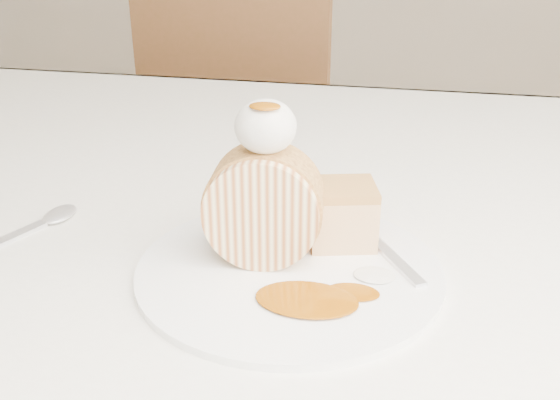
# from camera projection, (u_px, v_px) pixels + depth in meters

# --- Properties ---
(table) EXTENTS (1.40, 0.90, 0.75)m
(table) POSITION_uv_depth(u_px,v_px,m) (284.00, 251.00, 0.73)
(table) COLOR white
(table) RESTS_ON ground
(chair_far) EXTENTS (0.43, 0.43, 0.89)m
(chair_far) POSITION_uv_depth(u_px,v_px,m) (247.00, 150.00, 1.50)
(chair_far) COLOR brown
(chair_far) RESTS_ON ground
(plate) EXTENTS (0.31, 0.31, 0.01)m
(plate) POSITION_uv_depth(u_px,v_px,m) (289.00, 269.00, 0.51)
(plate) COLOR white
(plate) RESTS_ON table
(roulade_slice) EXTENTS (0.10, 0.06, 0.09)m
(roulade_slice) POSITION_uv_depth(u_px,v_px,m) (263.00, 206.00, 0.51)
(roulade_slice) COLOR beige
(roulade_slice) RESTS_ON plate
(cake_chunk) EXTENTS (0.07, 0.06, 0.05)m
(cake_chunk) POSITION_uv_depth(u_px,v_px,m) (342.00, 218.00, 0.54)
(cake_chunk) COLOR #D6A351
(cake_chunk) RESTS_ON plate
(whipped_cream) EXTENTS (0.05, 0.05, 0.04)m
(whipped_cream) POSITION_uv_depth(u_px,v_px,m) (266.00, 126.00, 0.48)
(whipped_cream) COLOR white
(whipped_cream) RESTS_ON roulade_slice
(caramel_drizzle) EXTENTS (0.02, 0.02, 0.01)m
(caramel_drizzle) POSITION_uv_depth(u_px,v_px,m) (265.00, 99.00, 0.46)
(caramel_drizzle) COLOR #844305
(caramel_drizzle) RESTS_ON whipped_cream
(caramel_pool) EXTENTS (0.09, 0.07, 0.00)m
(caramel_pool) POSITION_uv_depth(u_px,v_px,m) (307.00, 299.00, 0.46)
(caramel_pool) COLOR #844305
(caramel_pool) RESTS_ON plate
(fork) EXTENTS (0.10, 0.14, 0.00)m
(fork) POSITION_uv_depth(u_px,v_px,m) (388.00, 254.00, 0.53)
(fork) COLOR silver
(fork) RESTS_ON plate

